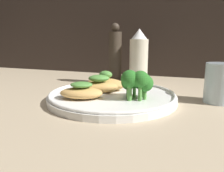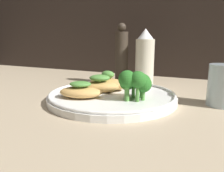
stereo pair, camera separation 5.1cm
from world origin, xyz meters
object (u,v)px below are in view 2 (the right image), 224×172
(plate, at_px, (112,96))
(sauce_bottle, at_px, (145,59))
(drinking_glass, at_px, (223,85))
(pepper_grinder, at_px, (121,56))
(broccoli_bunch, at_px, (135,82))

(plate, bearing_deg, sauce_bottle, 84.60)
(plate, relative_size, drinking_glass, 3.34)
(plate, bearing_deg, pepper_grinder, 107.06)
(pepper_grinder, bearing_deg, sauce_bottle, 0.00)
(sauce_bottle, xyz_separation_m, pepper_grinder, (-0.08, -0.00, 0.01))
(sauce_bottle, distance_m, pepper_grinder, 0.08)
(broccoli_bunch, height_order, drinking_glass, drinking_glass)
(sauce_bottle, height_order, drinking_glass, sauce_bottle)
(sauce_bottle, bearing_deg, broccoli_bunch, -77.54)
(sauce_bottle, height_order, pepper_grinder, pepper_grinder)
(drinking_glass, bearing_deg, plate, -164.57)
(broccoli_bunch, xyz_separation_m, pepper_grinder, (-0.12, 0.21, 0.04))
(plate, relative_size, sauce_bottle, 1.73)
(plate, xyz_separation_m, pepper_grinder, (-0.06, 0.19, 0.08))
(broccoli_bunch, bearing_deg, pepper_grinder, 120.40)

